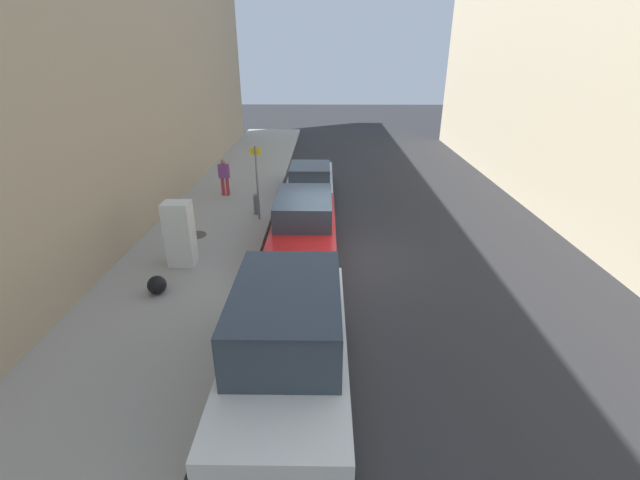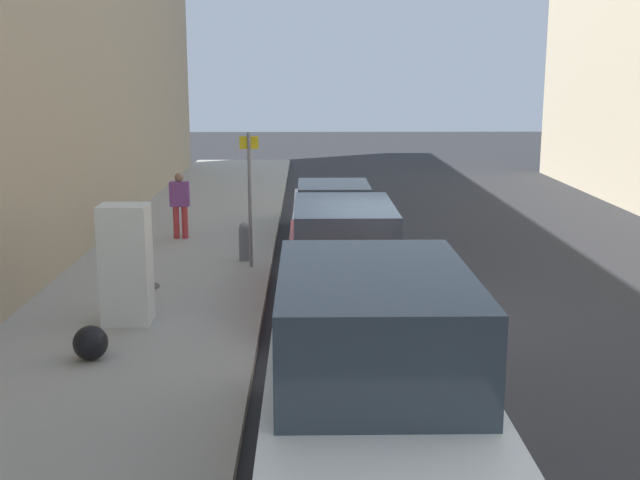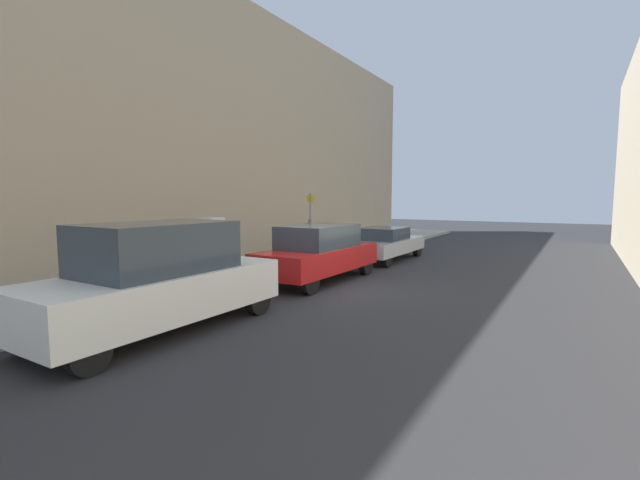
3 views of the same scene
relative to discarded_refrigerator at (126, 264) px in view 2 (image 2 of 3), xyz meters
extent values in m
plane|color=#28282B|center=(4.22, 0.71, -1.07)|extent=(80.00, 80.00, 0.00)
cube|color=#9E998E|center=(0.05, 0.71, -0.99)|extent=(3.95, 44.00, 0.16)
cube|color=silver|center=(0.00, 0.00, 0.00)|extent=(0.72, 0.58, 1.82)
cube|color=black|center=(0.00, 0.29, 0.00)|extent=(0.01, 0.01, 1.73)
cube|color=yellow|center=(-0.09, 0.30, 0.34)|extent=(0.16, 0.01, 0.22)
cube|color=red|center=(0.00, 0.30, 0.58)|extent=(0.65, 0.01, 0.05)
cube|color=red|center=(0.00, 0.30, -0.36)|extent=(0.65, 0.01, 0.05)
cylinder|color=#47443F|center=(-0.24, 2.02, -0.90)|extent=(0.70, 0.70, 0.02)
cylinder|color=slate|center=(1.64, 3.49, 0.40)|extent=(0.07, 0.07, 2.63)
cube|color=yellow|center=(1.64, 3.51, 1.52)|extent=(0.36, 0.02, 0.24)
cylinder|color=slate|center=(1.47, 4.04, -0.58)|extent=(0.22, 0.22, 0.66)
sphere|color=slate|center=(1.47, 4.04, -0.23)|extent=(0.20, 0.20, 0.20)
sphere|color=black|center=(-0.15, -1.62, -0.68)|extent=(0.46, 0.46, 0.46)
cylinder|color=#B73338|center=(-0.25, 6.27, -0.54)|extent=(0.14, 0.14, 0.75)
cylinder|color=#B73338|center=(-0.06, 6.27, -0.54)|extent=(0.14, 0.14, 0.75)
cube|color=#7A3D7F|center=(-0.15, 6.27, 0.12)|extent=(0.44, 0.22, 0.56)
sphere|color=#8C664C|center=(-0.15, 6.27, 0.50)|extent=(0.20, 0.20, 0.20)
cube|color=silver|center=(3.36, -4.69, -0.31)|extent=(2.01, 5.05, 0.85)
cube|color=#2D3842|center=(3.36, -4.69, 0.59)|extent=(1.77, 2.78, 0.95)
cylinder|color=black|center=(2.48, -2.75, -0.74)|extent=(0.22, 0.66, 0.66)
cylinder|color=black|center=(4.23, -2.75, -0.74)|extent=(0.22, 0.66, 0.66)
cube|color=red|center=(3.36, 1.29, -0.36)|extent=(1.86, 4.79, 0.70)
cube|color=#2D3842|center=(3.36, 1.29, 0.34)|extent=(1.64, 2.64, 0.70)
cylinder|color=black|center=(2.56, 3.08, -0.71)|extent=(0.22, 0.72, 0.72)
cylinder|color=black|center=(4.16, 3.08, -0.71)|extent=(0.22, 0.72, 0.72)
cylinder|color=black|center=(2.56, -0.49, -0.71)|extent=(0.22, 0.72, 0.72)
cylinder|color=black|center=(4.16, -0.49, -0.71)|extent=(0.22, 0.72, 0.72)
cube|color=silver|center=(3.36, 6.70, -0.46)|extent=(1.85, 4.76, 0.55)
cube|color=#2D3842|center=(3.36, 6.46, 0.07)|extent=(1.63, 2.00, 0.50)
cylinder|color=black|center=(2.56, 8.50, -0.73)|extent=(0.22, 0.67, 0.67)
cylinder|color=black|center=(4.15, 8.50, -0.73)|extent=(0.22, 0.67, 0.67)
cylinder|color=black|center=(2.56, 4.91, -0.73)|extent=(0.22, 0.67, 0.67)
cylinder|color=black|center=(4.15, 4.91, -0.73)|extent=(0.22, 0.67, 0.67)
camera|label=1|loc=(3.99, -10.74, 4.60)|focal=24.00mm
camera|label=2|loc=(2.73, -11.80, 2.87)|focal=45.00mm
camera|label=3|loc=(10.30, -10.06, 1.53)|focal=24.00mm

